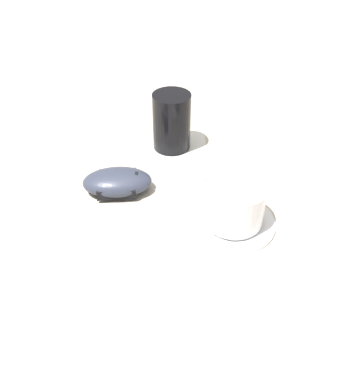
# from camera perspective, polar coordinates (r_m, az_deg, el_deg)

# --- Properties ---
(ground_plane) EXTENTS (3.00, 3.00, 0.00)m
(ground_plane) POSITION_cam_1_polar(r_m,az_deg,el_deg) (0.74, 0.99, 0.89)
(ground_plane) COLOR #B2A899
(saucer) EXTENTS (0.14, 0.14, 0.01)m
(saucer) POSITION_cam_1_polar(r_m,az_deg,el_deg) (0.67, 7.81, -3.80)
(saucer) COLOR white
(saucer) RESTS_ON ground
(coffee_cup) EXTENTS (0.12, 0.09, 0.06)m
(coffee_cup) POSITION_cam_1_polar(r_m,az_deg,el_deg) (0.64, 8.27, -1.40)
(coffee_cup) COLOR white
(coffee_cup) RESTS_ON saucer
(computer_mouse) EXTENTS (0.10, 0.13, 0.04)m
(computer_mouse) POSITION_cam_1_polar(r_m,az_deg,el_deg) (0.72, -7.23, 1.34)
(computer_mouse) COLOR #2D3342
(computer_mouse) RESTS_ON ground
(mouse_cable) EXTENTS (0.05, 0.30, 0.00)m
(mouse_cable) POSITION_cam_1_polar(r_m,az_deg,el_deg) (0.80, 6.99, 3.98)
(mouse_cable) COLOR white
(mouse_cable) RESTS_ON ground
(napkin_under_glass) EXTENTS (0.16, 0.16, 0.00)m
(napkin_under_glass) POSITION_cam_1_polar(r_m,az_deg,el_deg) (0.83, 0.50, 6.00)
(napkin_under_glass) COLOR silver
(napkin_under_glass) RESTS_ON ground
(drinking_glass) EXTENTS (0.07, 0.07, 0.11)m
(drinking_glass) POSITION_cam_1_polar(r_m,az_deg,el_deg) (0.81, 0.02, 9.40)
(drinking_glass) COLOR black
(drinking_glass) RESTS_ON napkin_under_glass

